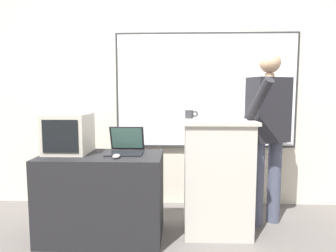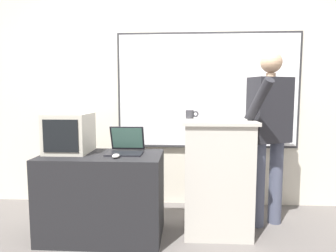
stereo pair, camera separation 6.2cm
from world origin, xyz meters
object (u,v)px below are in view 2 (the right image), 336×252
Objects in this scene: person_presenter at (269,128)px; laptop at (126,145)px; computer_mouse_by_laptop at (116,156)px; side_desk at (103,195)px; crt_monitor at (69,133)px; coffee_mug at (190,114)px; wireless_keyboard at (221,120)px; lectern_podium at (217,177)px.

person_presenter is 1.37m from laptop.
person_presenter is at bearing 18.78° from computer_mouse_by_laptop.
person_presenter is at bearing 12.04° from side_desk.
crt_monitor is 3.13× the size of coffee_mug.
crt_monitor reaches higher than computer_mouse_by_laptop.
crt_monitor is (-1.85, -0.26, -0.03)m from person_presenter.
wireless_keyboard is at bearing -1.33° from laptop.
side_desk is 1.68m from person_presenter.
person_presenter is 0.56m from wireless_keyboard.
computer_mouse_by_laptop is (0.16, -0.14, 0.39)m from side_desk.
side_desk is 0.45m from computer_mouse_by_laptop.
computer_mouse_by_laptop is 0.84m from coffee_mug.
crt_monitor is (-1.35, -0.06, 0.40)m from lectern_podium.
side_desk is at bearing -12.92° from crt_monitor.
coffee_mug is at bearing 137.27° from wireless_keyboard.
computer_mouse_by_laptop is (-0.87, -0.28, 0.24)m from lectern_podium.
lectern_podium is 1.05m from side_desk.
crt_monitor is at bearing -179.90° from wireless_keyboard.
person_presenter is at bearing 27.35° from wireless_keyboard.
computer_mouse_by_laptop is (-1.38, -0.47, -0.19)m from person_presenter.
lectern_podium is at bearing 17.61° from computer_mouse_by_laptop.
wireless_keyboard is at bearing -42.73° from coffee_mug.
side_desk is at bearing -154.81° from laptop.
wireless_keyboard is at bearing 0.10° from crt_monitor.
person_presenter is 0.76m from coffee_mug.
laptop is 0.74× the size of wireless_keyboard.
person_presenter reaches higher than computer_mouse_by_laptop.
wireless_keyboard is (-0.49, -0.25, 0.09)m from person_presenter.
laptop is at bearing 2.44° from crt_monitor.
side_desk is 2.70× the size of crt_monitor.
lectern_podium is 10.48× the size of computer_mouse_by_laptop.
laptop is at bearing 25.19° from side_desk.
lectern_podium reaches higher than computer_mouse_by_laptop.
computer_mouse_by_laptop is at bearing -143.75° from coffee_mug.
person_presenter is at bearing 7.86° from crt_monitor.
coffee_mug is at bearing 144.03° from lectern_podium.
coffee_mug reaches higher than lectern_podium.
laptop is at bearing -159.10° from coffee_mug.
wireless_keyboard is at bearing -176.13° from person_presenter.
crt_monitor is (-1.36, -0.00, -0.13)m from wireless_keyboard.
computer_mouse_by_laptop is at bearing -166.39° from wireless_keyboard.
crt_monitor is 1.14m from coffee_mug.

